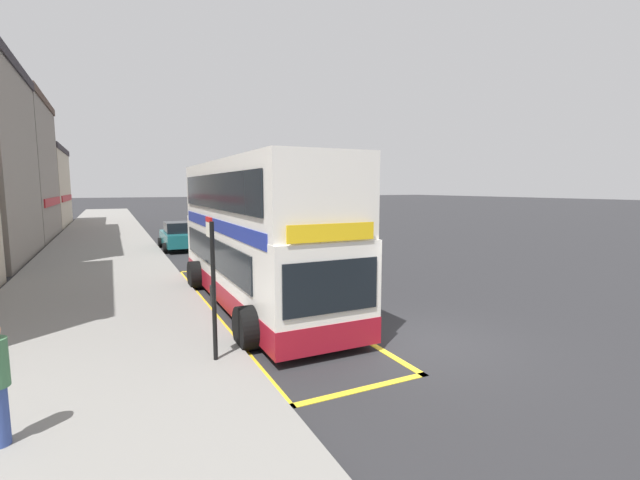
% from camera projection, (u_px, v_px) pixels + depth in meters
% --- Properties ---
extents(ground_plane, '(260.00, 260.00, 0.00)m').
position_uv_depth(ground_plane, '(191.00, 228.00, 38.65)').
color(ground_plane, '#28282B').
extents(pavement_near, '(6.00, 76.00, 0.14)m').
position_uv_depth(pavement_near, '(104.00, 230.00, 35.59)').
color(pavement_near, gray).
rests_on(pavement_near, ground).
extents(double_decker_bus, '(3.19, 10.24, 4.40)m').
position_uv_depth(double_decker_bus, '(255.00, 238.00, 13.24)').
color(double_decker_bus, white).
rests_on(double_decker_bus, ground).
extents(bus_bay_markings, '(2.94, 12.80, 0.01)m').
position_uv_depth(bus_bay_markings, '(255.00, 304.00, 13.35)').
color(bus_bay_markings, yellow).
rests_on(bus_bay_markings, ground).
extents(bus_stop_sign, '(0.09, 0.51, 2.89)m').
position_uv_depth(bus_stop_sign, '(213.00, 278.00, 8.58)').
color(bus_stop_sign, black).
rests_on(bus_stop_sign, pavement_near).
extents(terrace_far, '(8.97, 11.83, 8.31)m').
position_uv_depth(terrace_far, '(10.00, 186.00, 39.15)').
color(terrace_far, beige).
rests_on(terrace_far, ground).
extents(parked_car_silver_kerbside, '(2.09, 4.20, 1.62)m').
position_uv_depth(parked_car_silver_kerbside, '(257.00, 221.00, 36.52)').
color(parked_car_silver_kerbside, '#B2B5BA').
rests_on(parked_car_silver_kerbside, ground).
extents(parked_car_teal_far, '(2.09, 4.20, 1.62)m').
position_uv_depth(parked_car_teal_far, '(284.00, 226.00, 31.42)').
color(parked_car_teal_far, '#196066').
rests_on(parked_car_teal_far, ground).
extents(parked_car_teal_ahead, '(2.09, 4.20, 1.62)m').
position_uv_depth(parked_car_teal_ahead, '(179.00, 236.00, 25.01)').
color(parked_car_teal_ahead, '#196066').
rests_on(parked_car_teal_ahead, ground).
extents(parked_car_white_behind, '(2.09, 4.20, 1.62)m').
position_uv_depth(parked_car_white_behind, '(315.00, 232.00, 27.00)').
color(parked_car_white_behind, silver).
rests_on(parked_car_white_behind, ground).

